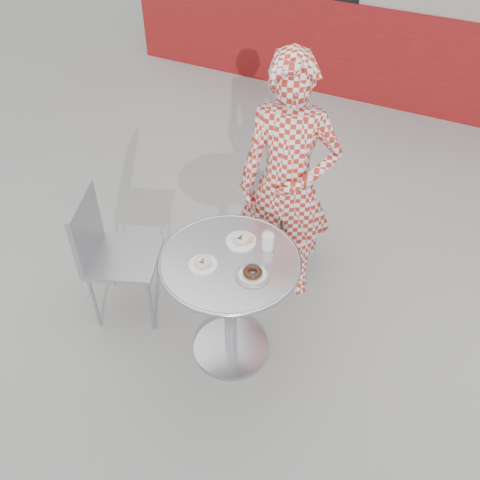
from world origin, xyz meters
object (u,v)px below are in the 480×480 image
at_px(plate_checker, 253,274).
at_px(chair_far, 284,230).
at_px(chair_left, 126,278).
at_px(bistro_table, 230,285).
at_px(plate_near, 203,263).
at_px(milk_cup, 268,241).
at_px(plate_far, 241,240).
at_px(seated_person, 288,185).

bearing_deg(plate_checker, chair_far, 102.15).
bearing_deg(plate_checker, chair_left, 175.61).
distance_m(bistro_table, plate_near, 0.25).
height_order(plate_near, plate_checker, plate_checker).
distance_m(chair_far, milk_cup, 1.00).
xyz_separation_m(bistro_table, chair_left, (-0.77, 0.02, -0.32)).
xyz_separation_m(chair_left, plate_far, (0.77, 0.14, 0.53)).
relative_size(plate_far, milk_cup, 1.51).
bearing_deg(seated_person, milk_cup, -93.56).
height_order(plate_near, milk_cup, milk_cup).
distance_m(bistro_table, chair_far, 1.02).
relative_size(bistro_table, chair_far, 0.99).
relative_size(chair_left, plate_far, 5.26).
relative_size(plate_near, plate_checker, 0.87).
distance_m(bistro_table, seated_person, 0.74).
xyz_separation_m(bistro_table, milk_cup, (0.14, 0.17, 0.24)).
height_order(bistro_table, plate_near, plate_near).
height_order(chair_left, plate_far, chair_left).
bearing_deg(plate_near, milk_cup, 47.57).
xyz_separation_m(plate_far, milk_cup, (0.15, 0.02, 0.03)).
distance_m(chair_far, chair_left, 1.18).
bearing_deg(seated_person, plate_far, -109.76).
distance_m(chair_far, plate_far, 0.97).
bearing_deg(chair_far, bistro_table, 109.12).
height_order(seated_person, milk_cup, seated_person).
xyz_separation_m(bistro_table, plate_far, (-0.01, 0.16, 0.21)).
relative_size(chair_far, plate_checker, 4.46).
bearing_deg(plate_near, plate_checker, 9.97).
relative_size(bistro_table, chair_left, 0.88).
relative_size(chair_left, seated_person, 0.53).
bearing_deg(milk_cup, plate_near, -132.43).
relative_size(seated_person, plate_near, 10.85).
relative_size(seated_person, plate_checker, 9.42).
distance_m(plate_near, milk_cup, 0.37).
xyz_separation_m(plate_near, milk_cup, (0.25, 0.27, 0.04)).
xyz_separation_m(seated_person, plate_checker, (0.12, -0.75, -0.04)).
distance_m(seated_person, plate_far, 0.55).
bearing_deg(milk_cup, plate_far, -173.24).
height_order(bistro_table, chair_far, chair_far).
height_order(bistro_table, seated_person, seated_person).
bearing_deg(bistro_table, chair_far, 93.30).
relative_size(bistro_table, plate_checker, 4.44).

